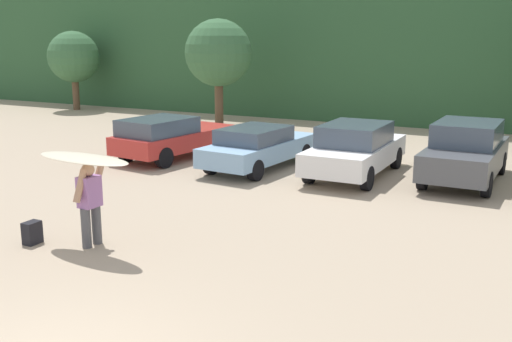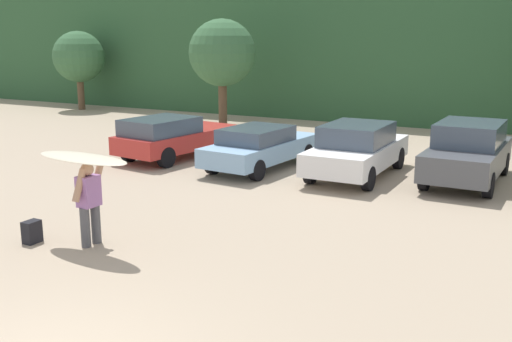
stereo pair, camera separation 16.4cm
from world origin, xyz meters
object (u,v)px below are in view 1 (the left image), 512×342
at_px(parked_car_dark_gray, 466,151).
at_px(surfboard_cream, 83,158).
at_px(parked_car_white, 355,149).
at_px(parked_car_red, 171,136).
at_px(person_adult, 90,200).
at_px(parked_car_sky_blue, 258,146).
at_px(backpack_dropped, 32,233).

distance_m(parked_car_dark_gray, surfboard_cream, 10.67).
relative_size(parked_car_white, surfboard_cream, 2.00).
height_order(parked_car_red, parked_car_white, parked_car_white).
bearing_deg(parked_car_white, parked_car_red, 93.31).
height_order(parked_car_white, person_adult, person_adult).
relative_size(parked_car_sky_blue, surfboard_cream, 1.99).
bearing_deg(surfboard_cream, backpack_dropped, 21.04).
bearing_deg(parked_car_dark_gray, parked_car_white, 105.28).
xyz_separation_m(parked_car_red, parked_car_white, (6.23, 0.36, 0.05)).
bearing_deg(parked_car_sky_blue, backpack_dropped, 178.72).
distance_m(parked_car_white, backpack_dropped, 9.42).
height_order(parked_car_white, parked_car_dark_gray, parked_car_dark_gray).
bearing_deg(parked_car_white, surfboard_cream, 161.83).
bearing_deg(parked_car_red, surfboard_cream, -148.31).
relative_size(parked_car_white, person_adult, 2.77).
xyz_separation_m(surfboard_cream, backpack_dropped, (-1.13, -0.34, -1.54)).
bearing_deg(surfboard_cream, parked_car_sky_blue, -83.94).
bearing_deg(parked_car_red, parked_car_dark_gray, -75.53).
bearing_deg(backpack_dropped, parked_car_dark_gray, 53.95).
bearing_deg(parked_car_dark_gray, person_adult, 148.53).
height_order(parked_car_sky_blue, person_adult, person_adult).
relative_size(parked_car_white, parked_car_dark_gray, 1.03).
bearing_deg(parked_car_red, parked_car_sky_blue, -83.73).
bearing_deg(backpack_dropped, parked_car_sky_blue, 83.84).
bearing_deg(parked_car_white, backpack_dropped, 155.92).
distance_m(parked_car_white, surfboard_cream, 8.73).
bearing_deg(parked_car_sky_blue, parked_car_red, 93.57).
xyz_separation_m(parked_car_sky_blue, surfboard_cream, (0.25, -7.81, 1.07)).
relative_size(parked_car_dark_gray, backpack_dropped, 9.92).
bearing_deg(parked_car_dark_gray, backpack_dropped, 145.04).
bearing_deg(parked_car_dark_gray, surfboard_cream, 148.89).
xyz_separation_m(person_adult, surfboard_cream, (0.00, -0.12, 0.84)).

